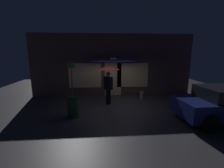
{
  "coord_description": "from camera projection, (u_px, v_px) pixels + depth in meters",
  "views": [
    {
      "loc": [
        -0.82,
        -7.59,
        2.78
      ],
      "look_at": [
        -0.21,
        0.38,
        1.13
      ],
      "focal_mm": 24.07,
      "sensor_mm": 36.0,
      "label": 1
    }
  ],
  "objects": [
    {
      "name": "sidewalk_bollard",
      "position": [
        142.0,
        96.0,
        9.18
      ],
      "size": [
        0.21,
        0.21,
        0.48
      ],
      "primitive_type": "cylinder",
      "color": "#9E998E",
      "rests_on": "ground"
    },
    {
      "name": "ground_plane",
      "position": [
        116.0,
        106.0,
        8.04
      ],
      "size": [
        18.0,
        18.0,
        0.0
      ],
      "primitive_type": "plane",
      "color": "#38353A"
    },
    {
      "name": "building_facade",
      "position": [
        113.0,
        65.0,
        9.92
      ],
      "size": [
        10.55,
        1.0,
        4.01
      ],
      "color": "brown",
      "rests_on": "ground"
    },
    {
      "name": "trash_bin",
      "position": [
        73.0,
        107.0,
        6.59
      ],
      "size": [
        0.52,
        0.52,
        0.94
      ],
      "color": "#1E4C23",
      "rests_on": "ground"
    },
    {
      "name": "street_sign_post",
      "position": [
        72.0,
        78.0,
        8.79
      ],
      "size": [
        0.4,
        0.07,
        2.36
      ],
      "color": "#595B60",
      "rests_on": "ground"
    },
    {
      "name": "person_with_umbrella",
      "position": [
        108.0,
        75.0,
        8.05
      ],
      "size": [
        1.24,
        1.24,
        2.09
      ],
      "rotation": [
        0.0,
        0.0,
        -0.69
      ],
      "color": "black",
      "rests_on": "ground"
    }
  ]
}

